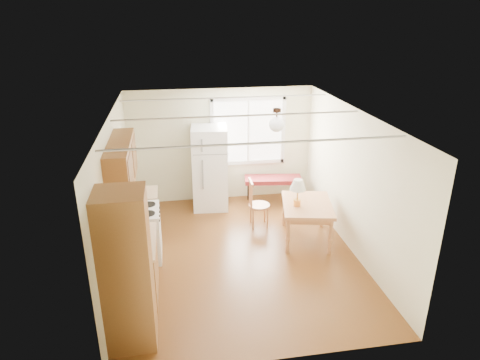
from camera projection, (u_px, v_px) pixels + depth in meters
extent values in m
cube|color=#4C280F|center=(239.00, 254.00, 7.56)|extent=(4.60, 5.60, 0.12)
cube|color=white|center=(239.00, 115.00, 6.63)|extent=(4.60, 5.60, 0.12)
cube|color=#EBE8BC|center=(221.00, 145.00, 9.39)|extent=(4.60, 0.10, 2.50)
cube|color=#EBE8BC|center=(275.00, 274.00, 4.80)|extent=(4.60, 0.10, 2.50)
cube|color=#EBE8BC|center=(115.00, 197.00, 6.79)|extent=(0.10, 5.60, 2.50)
cube|color=#EBE8BC|center=(353.00, 182.00, 7.40)|extent=(0.10, 5.60, 2.50)
cube|color=brown|center=(127.00, 271.00, 5.22)|extent=(0.60, 0.60, 2.10)
cube|color=brown|center=(136.00, 269.00, 6.36)|extent=(0.60, 1.10, 0.86)
cube|color=tan|center=(134.00, 242.00, 6.20)|extent=(0.62, 1.14, 0.04)
cube|color=white|center=(141.00, 234.00, 7.32)|extent=(0.65, 0.76, 0.90)
cube|color=brown|center=(142.00, 216.00, 8.01)|extent=(0.60, 0.60, 0.86)
cube|color=brown|center=(121.00, 164.00, 6.46)|extent=(0.33, 1.60, 0.70)
cube|color=white|center=(248.00, 131.00, 9.36)|extent=(1.50, 0.02, 1.35)
cylinder|color=#311E16|center=(277.00, 110.00, 7.12)|extent=(0.14, 0.14, 0.06)
cylinder|color=#311E16|center=(277.00, 116.00, 7.16)|extent=(0.03, 0.03, 0.16)
sphere|color=white|center=(276.00, 124.00, 7.21)|extent=(0.26, 0.26, 0.26)
cube|color=white|center=(210.00, 168.00, 9.09)|extent=(0.79, 0.79, 1.78)
cube|color=gray|center=(211.00, 155.00, 8.60)|extent=(0.73, 0.02, 0.02)
cube|color=gray|center=(202.00, 167.00, 8.64)|extent=(0.03, 0.03, 1.07)
cube|color=maroon|center=(273.00, 180.00, 9.45)|extent=(1.30, 0.62, 0.10)
cylinder|color=black|center=(251.00, 196.00, 9.32)|extent=(0.04, 0.04, 0.48)
cylinder|color=black|center=(298.00, 193.00, 9.48)|extent=(0.04, 0.04, 0.48)
cylinder|color=black|center=(248.00, 190.00, 9.64)|extent=(0.04, 0.04, 0.48)
cylinder|color=black|center=(293.00, 187.00, 9.80)|extent=(0.04, 0.04, 0.48)
cube|color=#B47245|center=(307.00, 205.00, 7.80)|extent=(1.10, 1.32, 0.06)
cube|color=#B47245|center=(307.00, 209.00, 7.83)|extent=(0.98, 1.21, 0.10)
cylinder|color=#B47245|center=(288.00, 236.00, 7.48)|extent=(0.07, 0.07, 0.67)
cylinder|color=#B47245|center=(330.00, 237.00, 7.45)|extent=(0.07, 0.07, 0.67)
cylinder|color=#B47245|center=(285.00, 210.00, 8.43)|extent=(0.07, 0.07, 0.67)
cylinder|color=#B47245|center=(322.00, 211.00, 8.40)|extent=(0.07, 0.07, 0.67)
cylinder|color=#B47245|center=(259.00, 206.00, 8.42)|extent=(0.42, 0.42, 0.05)
cylinder|color=#B47245|center=(253.00, 219.00, 8.35)|extent=(0.04, 0.04, 0.43)
cylinder|color=#B47245|center=(268.00, 218.00, 8.38)|extent=(0.04, 0.04, 0.43)
cylinder|color=#B47245|center=(251.00, 213.00, 8.61)|extent=(0.04, 0.04, 0.43)
cylinder|color=#B47245|center=(265.00, 212.00, 8.65)|extent=(0.04, 0.04, 0.43)
cylinder|color=gold|center=(297.00, 202.00, 7.70)|extent=(0.14, 0.14, 0.12)
cylinder|color=gold|center=(297.00, 195.00, 7.64)|extent=(0.02, 0.02, 0.19)
cone|color=white|center=(298.00, 185.00, 7.57)|extent=(0.29, 0.29, 0.19)
cube|color=black|center=(132.00, 235.00, 6.26)|extent=(0.18, 0.22, 0.08)
cube|color=black|center=(131.00, 228.00, 6.12)|extent=(0.18, 0.06, 0.27)
cylinder|color=black|center=(132.00, 228.00, 6.27)|extent=(0.14, 0.14, 0.12)
cylinder|color=red|center=(132.00, 228.00, 6.37)|extent=(0.13, 0.13, 0.18)
sphere|color=red|center=(132.00, 221.00, 6.33)|extent=(0.06, 0.06, 0.06)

